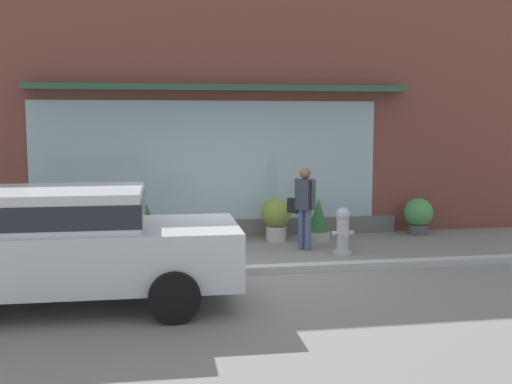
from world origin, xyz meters
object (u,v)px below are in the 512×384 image
Objects in this scene: parked_car_silver at (56,240)px; potted_plant_trailing_edge at (57,231)px; potted_plant_window_right at (418,215)px; fire_hydrant at (343,230)px; potted_plant_low_front at (318,220)px; pedestrian_with_handbag at (304,203)px; potted_plant_window_left at (276,217)px; potted_plant_near_hydrant at (147,226)px.

parked_car_silver is 4.11m from potted_plant_trailing_edge.
parked_car_silver is 5.89× the size of potted_plant_window_right.
fire_hydrant is 5.44m from potted_plant_trailing_edge.
potted_plant_window_right is 2.31m from potted_plant_low_front.
pedestrian_with_handbag is 1.06m from potted_plant_window_left.
potted_plant_window_right is (7.40, 0.04, 0.11)m from potted_plant_trailing_edge.
fire_hydrant is 0.56× the size of pedestrian_with_handbag.
potted_plant_window_left is 1.11× the size of potted_plant_window_right.
potted_plant_near_hydrant is 1.08× the size of potted_plant_window_right.
potted_plant_window_left is (2.56, 0.06, 0.09)m from potted_plant_near_hydrant.
fire_hydrant is at bearing -21.30° from potted_plant_near_hydrant.
potted_plant_low_front is at bearing -172.37° from potted_plant_window_right.
fire_hydrant is 5.24m from parked_car_silver.
pedestrian_with_handbag is at bearing -16.53° from potted_plant_near_hydrant.
potted_plant_low_front is at bearing 93.61° from fire_hydrant.
potted_plant_trailing_edge is (-1.71, 0.24, -0.09)m from potted_plant_near_hydrant.
potted_plant_trailing_edge is 0.71× the size of potted_plant_window_right.
parked_car_silver reaches higher than potted_plant_trailing_edge.
potted_plant_window_right is (2.80, 1.14, -0.47)m from pedestrian_with_handbag.
pedestrian_with_handbag reaches higher than potted_plant_window_right.
potted_plant_trailing_edge is at bearing 99.16° from parked_car_silver.
fire_hydrant is at bearing -143.31° from potted_plant_window_right.
parked_car_silver is (-4.03, -2.93, 0.00)m from pedestrian_with_handbag.
fire_hydrant is 1.03× the size of potted_plant_near_hydrant.
parked_car_silver reaches higher than potted_plant_window_right.
parked_car_silver is at bearing -140.41° from potted_plant_low_front.
fire_hydrant reaches higher than potted_plant_window_right.
fire_hydrant is at bearing -86.39° from potted_plant_low_front.
potted_plant_window_left is (4.27, -0.18, 0.17)m from potted_plant_trailing_edge.
potted_plant_near_hydrant is (1.14, 3.79, -0.49)m from parked_car_silver.
fire_hydrant reaches higher than potted_plant_near_hydrant.
pedestrian_with_handbag is (-0.60, 0.50, 0.44)m from fire_hydrant.
pedestrian_with_handbag reaches higher than fire_hydrant.
fire_hydrant is 1.11× the size of potted_plant_window_right.
potted_plant_trailing_edge is 5.13m from potted_plant_low_front.
pedestrian_with_handbag is 4.98m from parked_car_silver.
potted_plant_window_left is at bearing 174.21° from potted_plant_low_front.
potted_plant_window_right is (2.20, 1.64, -0.02)m from fire_hydrant.
potted_plant_window_left is at bearing -18.49° from pedestrian_with_handbag.
potted_plant_trailing_edge is 0.64× the size of potted_plant_low_front.
potted_plant_window_right is at bearing 31.84° from parked_car_silver.
potted_plant_trailing_edge is (-0.57, 4.03, -0.57)m from parked_car_silver.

